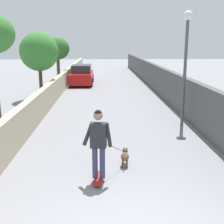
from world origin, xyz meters
The scene contains 10 objects.
ground_plane centered at (14.00, 0.00, 0.00)m, with size 80.00×80.00×0.00m, color gray.
wall_left centered at (12.00, 3.26, 0.60)m, with size 48.00×0.30×1.19m, color tan.
fence_right centered at (12.00, -3.26, 0.88)m, with size 48.00×0.30×1.76m, color #4C4C4C.
tree_left_mid centered at (13.00, 4.09, 2.75)m, with size 2.19×2.19×3.87m.
tree_left_far centered at (19.00, 3.92, 2.78)m, with size 1.83×1.83×3.67m.
lamp_post centered at (7.19, -2.71, 3.03)m, with size 0.36×0.36×4.44m.
skateboard centered at (2.49, 0.61, 0.07)m, with size 0.82×0.29×0.08m.
person_skateboarder centered at (2.49, 0.61, 1.08)m, with size 0.26×0.72×1.70m.
dog centered at (3.38, -0.09, 0.27)m, with size 1.18×0.84×1.06m.
car_near centered at (19.20, 2.11, 0.72)m, with size 4.33×1.80×1.54m.
Camera 1 is at (-3.96, 0.52, 3.30)m, focal length 46.30 mm.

